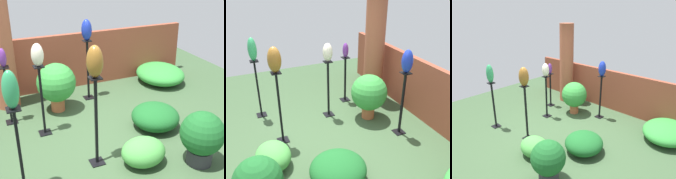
% 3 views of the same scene
% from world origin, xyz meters
% --- Properties ---
extents(ground_plane, '(8.00, 8.00, 0.00)m').
position_xyz_m(ground_plane, '(0.00, 0.00, 0.00)').
color(ground_plane, '#385133').
extents(brick_wall_back, '(5.60, 0.12, 1.20)m').
position_xyz_m(brick_wall_back, '(0.00, 2.30, 0.60)').
color(brick_wall_back, brown).
rests_on(brick_wall_back, ground).
extents(brick_pillar, '(0.44, 0.44, 2.51)m').
position_xyz_m(brick_pillar, '(-1.37, 1.89, 1.26)').
color(brick_pillar, '#9E5138').
rests_on(brick_pillar, ground).
extents(pedestal_cobalt, '(0.20, 0.20, 1.23)m').
position_xyz_m(pedestal_cobalt, '(0.19, 1.57, 0.57)').
color(pedestal_cobalt, black).
rests_on(pedestal_cobalt, ground).
extents(pedestal_bronze, '(0.20, 0.20, 1.34)m').
position_xyz_m(pedestal_bronze, '(-0.44, -0.51, 0.62)').
color(pedestal_bronze, black).
rests_on(pedestal_bronze, ground).
extents(pedestal_violet, '(0.20, 0.20, 1.06)m').
position_xyz_m(pedestal_violet, '(-1.42, 1.19, 0.48)').
color(pedestal_violet, black).
rests_on(pedestal_violet, ground).
extents(pedestal_jade, '(0.20, 0.20, 1.22)m').
position_xyz_m(pedestal_jade, '(-1.50, -0.73, 0.56)').
color(pedestal_jade, black).
rests_on(pedestal_jade, ground).
extents(pedestal_ivory, '(0.20, 0.20, 1.20)m').
position_xyz_m(pedestal_ivory, '(-0.95, 0.59, 0.55)').
color(pedestal_ivory, black).
rests_on(pedestal_ivory, ground).
extents(art_vase_cobalt, '(0.20, 0.19, 0.41)m').
position_xyz_m(art_vase_cobalt, '(0.19, 1.57, 1.44)').
color(art_vase_cobalt, '#192D9E').
rests_on(art_vase_cobalt, pedestal_cobalt).
extents(art_vase_bronze, '(0.22, 0.22, 0.43)m').
position_xyz_m(art_vase_bronze, '(-0.44, -0.51, 1.56)').
color(art_vase_bronze, brown).
rests_on(art_vase_bronze, pedestal_bronze).
extents(art_vase_violet, '(0.13, 0.13, 0.32)m').
position_xyz_m(art_vase_violet, '(-1.42, 1.19, 1.22)').
color(art_vase_violet, '#6B2D8C').
rests_on(art_vase_violet, pedestal_violet).
extents(art_vase_jade, '(0.18, 0.17, 0.46)m').
position_xyz_m(art_vase_jade, '(-1.50, -0.73, 1.45)').
color(art_vase_jade, '#2D9356').
rests_on(art_vase_jade, pedestal_jade).
extents(art_vase_ivory, '(0.19, 0.19, 0.36)m').
position_xyz_m(art_vase_ivory, '(-0.95, 0.59, 1.38)').
color(art_vase_ivory, beige).
rests_on(art_vase_ivory, pedestal_ivory).
extents(potted_plant_mid_left, '(0.63, 0.63, 0.81)m').
position_xyz_m(potted_plant_mid_left, '(0.92, -1.10, 0.45)').
color(potted_plant_mid_left, '#2D2D33').
rests_on(potted_plant_mid_left, ground).
extents(potted_plant_back_center, '(0.73, 0.73, 0.94)m').
position_xyz_m(potted_plant_back_center, '(-0.53, 1.30, 0.56)').
color(potted_plant_back_center, '#B25B38').
rests_on(potted_plant_back_center, ground).
extents(foliage_bed_east, '(0.65, 0.55, 0.40)m').
position_xyz_m(foliage_bed_east, '(0.16, -0.80, 0.20)').
color(foliage_bed_east, '#479942').
rests_on(foliage_bed_east, ground).
extents(foliage_bed_west, '(0.82, 0.85, 0.41)m').
position_xyz_m(foliage_bed_west, '(0.85, 0.01, 0.21)').
color(foliage_bed_west, '#195923').
rests_on(foliage_bed_west, ground).
extents(foliage_bed_center, '(1.06, 1.23, 0.41)m').
position_xyz_m(foliage_bed_center, '(2.00, 1.71, 0.21)').
color(foliage_bed_center, '#338C38').
rests_on(foliage_bed_center, ground).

